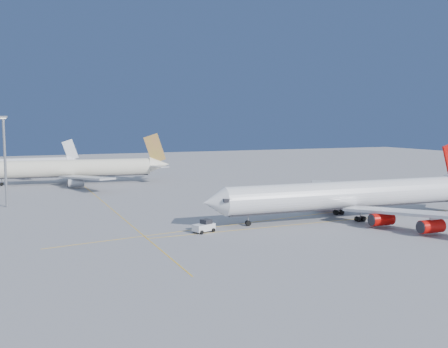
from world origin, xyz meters
TOP-DOWN VIEW (x-y plane):
  - ground at (0.00, 0.00)m, footprint 500.00×500.00m
  - taxiway_lines at (-14.71, 6.34)m, footprint 118.86×140.00m
  - airliner_virgin at (9.55, -12.40)m, footprint 72.90×65.41m
  - airliner_etihad at (-41.90, 81.55)m, footprint 69.98×64.11m
  - airliner_third at (-62.44, 120.97)m, footprint 56.06×51.87m
  - pushback_tug at (-27.75, -12.95)m, footprint 5.06×4.00m
  - light_mast at (-64.92, 36.37)m, footprint 2.08×2.08m

SIDE VIEW (x-z plane):
  - ground at x=0.00m, z-range 0.00..0.00m
  - taxiway_lines at x=-14.71m, z-range 0.00..0.02m
  - pushback_tug at x=-27.75m, z-range -0.09..2.47m
  - airliner_third at x=-62.44m, z-range -2.98..12.11m
  - airliner_virgin at x=9.55m, z-range -3.57..14.41m
  - airliner_etihad at x=-41.90m, z-range -3.58..14.70m
  - light_mast at x=-64.92m, z-range 2.17..26.22m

